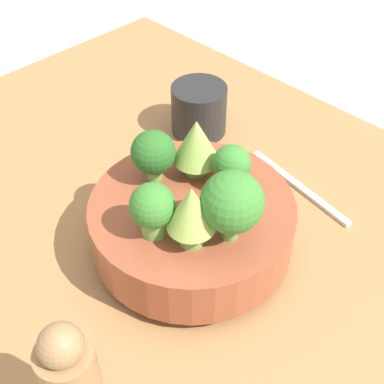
# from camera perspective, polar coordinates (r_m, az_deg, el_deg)

# --- Properties ---
(ground_plane) EXTENTS (6.00, 6.00, 0.00)m
(ground_plane) POSITION_cam_1_polar(r_m,az_deg,el_deg) (0.72, -1.74, -7.17)
(ground_plane) COLOR #ADA89E
(table) EXTENTS (1.04, 0.81, 0.04)m
(table) POSITION_cam_1_polar(r_m,az_deg,el_deg) (0.71, -1.77, -6.20)
(table) COLOR #9E7042
(table) RESTS_ON ground_plane
(bowl) EXTENTS (0.25, 0.25, 0.08)m
(bowl) POSITION_cam_1_polar(r_m,az_deg,el_deg) (0.65, -0.00, -3.46)
(bowl) COLOR brown
(bowl) RESTS_ON table
(broccoli_floret_left) EXTENTS (0.07, 0.07, 0.09)m
(broccoli_floret_left) POSITION_cam_1_polar(r_m,az_deg,el_deg) (0.56, 4.03, -1.33)
(broccoli_floret_left) COLOR #609347
(broccoli_floret_left) RESTS_ON bowl
(romanesco_piece_near) EXTENTS (0.06, 0.06, 0.08)m
(romanesco_piece_near) POSITION_cam_1_polar(r_m,az_deg,el_deg) (0.64, 0.46, 5.29)
(romanesco_piece_near) COLOR #7AB256
(romanesco_piece_near) RESTS_ON bowl
(broccoli_floret_front) EXTENTS (0.05, 0.05, 0.06)m
(broccoli_floret_front) POSITION_cam_1_polar(r_m,az_deg,el_deg) (0.63, 4.22, 2.76)
(broccoli_floret_front) COLOR #7AB256
(broccoli_floret_front) RESTS_ON bowl
(broccoli_floret_back) EXTENTS (0.05, 0.05, 0.07)m
(broccoli_floret_back) POSITION_cam_1_polar(r_m,az_deg,el_deg) (0.57, -4.23, -1.72)
(broccoli_floret_back) COLOR #6BA34C
(broccoli_floret_back) RESTS_ON bowl
(broccoli_floret_right) EXTENTS (0.05, 0.05, 0.07)m
(broccoli_floret_right) POSITION_cam_1_polar(r_m,az_deg,el_deg) (0.64, -4.15, 4.14)
(broccoli_floret_right) COLOR #6BA34C
(broccoli_floret_right) RESTS_ON bowl
(romanesco_piece_far) EXTENTS (0.05, 0.05, 0.08)m
(romanesco_piece_far) POSITION_cam_1_polar(r_m,az_deg,el_deg) (0.55, -0.07, -2.00)
(romanesco_piece_far) COLOR #6BA34C
(romanesco_piece_far) RESTS_ON bowl
(cup) EXTENTS (0.09, 0.09, 0.08)m
(cup) POSITION_cam_1_polar(r_m,az_deg,el_deg) (0.85, 0.74, 8.80)
(cup) COLOR black
(cup) RESTS_ON table
(fork) EXTENTS (0.19, 0.04, 0.01)m
(fork) POSITION_cam_1_polar(r_m,az_deg,el_deg) (0.78, 11.32, 0.58)
(fork) COLOR silver
(fork) RESTS_ON table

